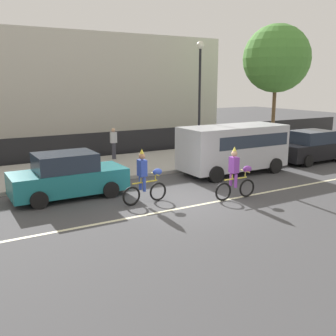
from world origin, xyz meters
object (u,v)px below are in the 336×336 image
at_px(parade_cyclist_purple, 236,176).
at_px(street_lamp_post, 200,85).
at_px(parked_car_black, 312,147).
at_px(parked_car_teal, 68,176).
at_px(parade_cyclist_cobalt, 145,180).
at_px(parked_van_silver, 234,146).
at_px(pedestrian_onlooker, 114,143).

xyz_separation_m(parade_cyclist_purple, street_lamp_post, (2.20, 5.51, 3.15)).
relative_size(parked_car_black, street_lamp_post, 0.70).
bearing_deg(parked_car_teal, parade_cyclist_cobalt, -44.78).
bearing_deg(parade_cyclist_cobalt, parked_car_black, 10.75).
distance_m(parade_cyclist_cobalt, street_lamp_post, 7.47).
bearing_deg(parade_cyclist_cobalt, parked_van_silver, 20.17).
bearing_deg(street_lamp_post, parked_car_teal, -162.89).
height_order(parade_cyclist_cobalt, street_lamp_post, street_lamp_post).
height_order(street_lamp_post, pedestrian_onlooker, street_lamp_post).
distance_m(parked_van_silver, street_lamp_post, 3.54).
bearing_deg(parade_cyclist_cobalt, parked_car_teal, 135.22).
bearing_deg(parade_cyclist_purple, street_lamp_post, 68.24).
bearing_deg(parade_cyclist_purple, parked_car_black, 22.54).
bearing_deg(parade_cyclist_cobalt, street_lamp_post, 39.59).
distance_m(parade_cyclist_purple, parked_car_teal, 6.06).
bearing_deg(parked_van_silver, parked_car_teal, 180.00).
xyz_separation_m(parked_van_silver, parked_car_black, (5.24, -0.00, -0.50)).
bearing_deg(parked_car_teal, parade_cyclist_purple, -32.57).
bearing_deg(parade_cyclist_purple, parked_van_silver, 51.33).
height_order(parade_cyclist_cobalt, parked_car_black, parade_cyclist_cobalt).
relative_size(parade_cyclist_cobalt, parade_cyclist_purple, 1.00).
xyz_separation_m(parked_car_teal, street_lamp_post, (7.31, 2.25, 3.21)).
xyz_separation_m(parade_cyclist_cobalt, pedestrian_onlooker, (1.89, 7.31, 0.17)).
bearing_deg(parade_cyclist_purple, parade_cyclist_cobalt, 158.45).
height_order(parade_cyclist_cobalt, parked_van_silver, parked_van_silver).
bearing_deg(parked_car_black, street_lamp_post, 158.25).
relative_size(parked_van_silver, street_lamp_post, 0.85).
distance_m(parade_cyclist_cobalt, parked_car_black, 11.07).
height_order(parade_cyclist_cobalt, parked_car_teal, parade_cyclist_cobalt).
relative_size(parade_cyclist_cobalt, parked_car_teal, 0.47).
distance_m(parked_van_silver, pedestrian_onlooker, 6.45).
height_order(parked_van_silver, parked_car_teal, parked_van_silver).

